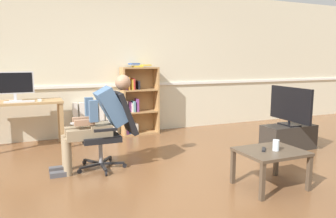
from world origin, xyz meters
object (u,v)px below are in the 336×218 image
object	(u,v)px
keyboard	(19,102)
drinking_glass	(276,145)
imac_monitor	(14,84)
computer_mouse	(39,100)
radiator	(95,119)
tv_screen	(290,105)
coffee_table	(271,155)
spare_remote	(264,149)
computer_desk	(21,109)
person_seated	(98,119)
office_chair	(111,127)
tv_stand	(288,137)
bookshelf	(137,101)

from	to	relation	value
keyboard	drinking_glass	world-z (taller)	keyboard
imac_monitor	computer_mouse	size ratio (longest dim) A/B	5.64
radiator	tv_screen	distance (m)	3.34
coffee_table	spare_remote	size ratio (longest dim) A/B	4.53
imac_monitor	radiator	bearing A→B (deg)	13.77
computer_desk	radiator	xyz separation A→B (m)	(1.20, 0.39, -0.32)
computer_mouse	coffee_table	world-z (taller)	computer_mouse
person_seated	drinking_glass	world-z (taller)	person_seated
keyboard	coffee_table	size ratio (longest dim) A/B	0.63
drinking_glass	office_chair	bearing A→B (deg)	136.97
computer_desk	office_chair	world-z (taller)	office_chair
person_seated	coffee_table	bearing A→B (deg)	50.25
tv_stand	drinking_glass	world-z (taller)	drinking_glass
bookshelf	radiator	bearing A→B (deg)	172.75
bookshelf	tv_screen	bearing A→B (deg)	-46.40
tv_stand	bookshelf	bearing A→B (deg)	133.58
imac_monitor	tv_stand	distance (m)	4.34
radiator	spare_remote	size ratio (longest dim) A/B	5.26
tv_screen	tv_stand	bearing A→B (deg)	90.00
radiator	spare_remote	bearing A→B (deg)	-68.26
tv_stand	tv_screen	world-z (taller)	tv_screen
tv_stand	spare_remote	bearing A→B (deg)	-142.35
computer_mouse	bookshelf	size ratio (longest dim) A/B	0.08
radiator	tv_stand	distance (m)	3.33
computer_desk	tv_stand	distance (m)	4.19
coffee_table	drinking_glass	world-z (taller)	drinking_glass
bookshelf	drinking_glass	bearing A→B (deg)	-79.36
tv_screen	bookshelf	bearing A→B (deg)	47.67
radiator	tv_stand	xyz separation A→B (m)	(2.62, -2.04, -0.13)
office_chair	person_seated	world-z (taller)	person_seated
imac_monitor	tv_stand	world-z (taller)	imac_monitor
imac_monitor	office_chair	xyz separation A→B (m)	(1.16, -1.49, -0.49)
keyboard	radiator	size ratio (longest dim) A/B	0.54
computer_desk	computer_mouse	xyz separation A→B (m)	(0.27, -0.12, 0.14)
coffee_table	drinking_glass	bearing A→B (deg)	-44.11
computer_desk	spare_remote	distance (m)	3.66
computer_mouse	spare_remote	distance (m)	3.40
keyboard	radiator	world-z (taller)	keyboard
keyboard	office_chair	world-z (taller)	office_chair
imac_monitor	keyboard	size ratio (longest dim) A/B	1.33
computer_mouse	bookshelf	bearing A→B (deg)	13.61
imac_monitor	drinking_glass	xyz separation A→B (m)	(2.62, -2.86, -0.54)
radiator	coffee_table	world-z (taller)	radiator
office_chair	tv_stand	size ratio (longest dim) A/B	1.18
computer_desk	tv_stand	xyz separation A→B (m)	(3.82, -1.65, -0.45)
radiator	office_chair	world-z (taller)	office_chair
imac_monitor	office_chair	distance (m)	1.95
coffee_table	imac_monitor	bearing A→B (deg)	132.48
imac_monitor	coffee_table	xyz separation A→B (m)	(2.59, -2.83, -0.66)
bookshelf	tv_stand	size ratio (longest dim) A/B	1.59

